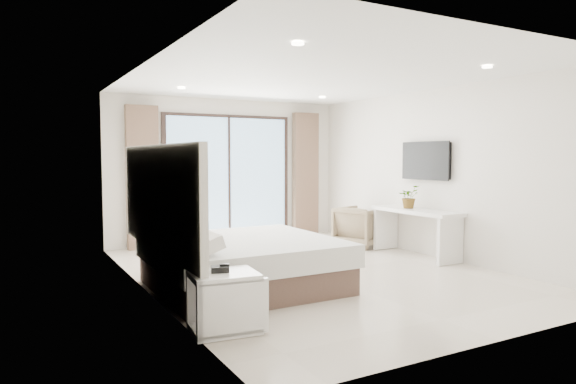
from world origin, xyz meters
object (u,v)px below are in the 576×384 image
armchair (361,224)px  console_desk (416,222)px  bed (242,263)px  nightstand (224,302)px

armchair → console_desk: bearing=169.9°
bed → armchair: 3.50m
nightstand → console_desk: 4.46m
console_desk → nightstand: bearing=-155.7°
nightstand → console_desk: console_desk is taller
bed → armchair: (3.08, 1.66, 0.08)m
console_desk → armchair: 1.22m
bed → console_desk: 3.31m
bed → armchair: armchair is taller
bed → armchair: size_ratio=2.74×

